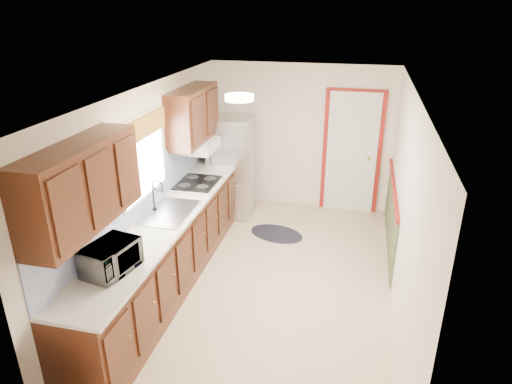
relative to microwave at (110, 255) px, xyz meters
The scene contains 8 objects.
room_shell 1.94m from the microwave, 51.67° to the left, with size 3.20×5.20×2.52m.
kitchen_run 1.26m from the microwave, 91.65° to the left, with size 0.63×4.00×2.20m.
back_wall_trim 4.33m from the microwave, 59.53° to the left, with size 1.12×2.30×2.08m.
ceiling_fixture 2.02m from the microwave, 55.66° to the left, with size 0.30×0.30×0.06m, color #FFD88C.
microwave is the anchor object (origin of this frame).
refrigerator 3.43m from the microwave, 86.99° to the left, with size 0.73×0.71×1.63m.
rug 3.20m from the microwave, 69.61° to the left, with size 0.84×0.54×0.01m, color black.
cooktop 2.31m from the microwave, 89.75° to the left, with size 0.53×0.63×0.02m, color black.
Camera 1 is at (0.95, -4.78, 3.29)m, focal length 32.00 mm.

